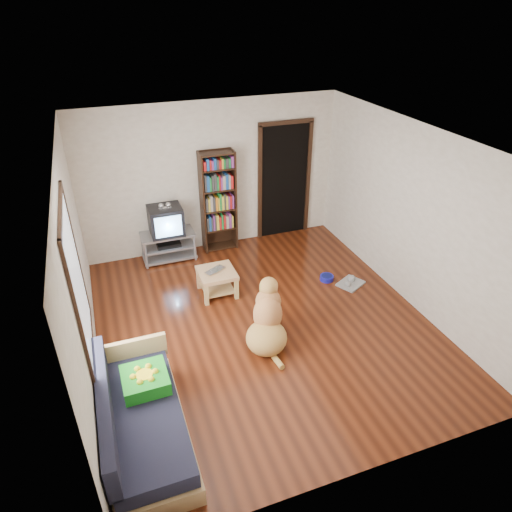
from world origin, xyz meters
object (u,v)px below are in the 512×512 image
object	(u,v)px
tv_stand	(169,245)
sofa	(140,422)
laptop	(217,272)
crt_tv	(166,220)
dog	(267,321)
green_cushion	(145,380)
dog_bowl	(327,278)
bookshelf	(218,196)
grey_rag	(351,284)
coffee_table	(217,278)

from	to	relation	value
tv_stand	sofa	world-z (taller)	sofa
laptop	crt_tv	size ratio (longest dim) A/B	0.56
laptop	dog	distance (m)	1.31
green_cushion	laptop	size ratio (longest dim) A/B	1.47
dog_bowl	sofa	size ratio (longest dim) A/B	0.12
green_cushion	tv_stand	world-z (taller)	green_cushion
bookshelf	grey_rag	bearing A→B (deg)	-49.72
green_cushion	sofa	xyz separation A→B (m)	(-0.12, -0.33, -0.24)
dog_bowl	bookshelf	world-z (taller)	bookshelf
laptop	tv_stand	distance (m)	1.44
dog_bowl	grey_rag	xyz separation A→B (m)	(0.30, -0.25, -0.03)
crt_tv	bookshelf	world-z (taller)	bookshelf
grey_rag	dog	distance (m)	1.94
tv_stand	coffee_table	xyz separation A→B (m)	(0.50, -1.31, 0.01)
laptop	sofa	size ratio (longest dim) A/B	0.18
laptop	tv_stand	xyz separation A→B (m)	(-0.50, 1.34, -0.14)
crt_tv	bookshelf	size ratio (longest dim) A/B	0.32
green_cushion	crt_tv	size ratio (longest dim) A/B	0.82
dog_bowl	sofa	distance (m)	3.85
grey_rag	crt_tv	world-z (taller)	crt_tv
green_cushion	tv_stand	size ratio (longest dim) A/B	0.53
sofa	tv_stand	bearing A→B (deg)	74.98
green_cushion	crt_tv	xyz separation A→B (m)	(0.85, 3.32, 0.24)
dog_bowl	sofa	world-z (taller)	sofa
grey_rag	dog	size ratio (longest dim) A/B	0.38
laptop	dog	world-z (taller)	dog
green_cushion	sofa	size ratio (longest dim) A/B	0.26
green_cushion	coffee_table	bearing A→B (deg)	54.85
green_cushion	crt_tv	bearing A→B (deg)	74.65
laptop	sofa	bearing A→B (deg)	-151.37
dog_bowl	grey_rag	size ratio (longest dim) A/B	0.55
tv_stand	coffee_table	distance (m)	1.41
grey_rag	coffee_table	bearing A→B (deg)	166.37
grey_rag	bookshelf	xyz separation A→B (m)	(-1.62, 1.91, 0.99)
green_cushion	grey_rag	world-z (taller)	green_cushion
dog	laptop	bearing A→B (deg)	104.25
tv_stand	dog	distance (m)	2.74
bookshelf	coffee_table	world-z (taller)	bookshelf
green_cushion	laptop	world-z (taller)	green_cushion
sofa	crt_tv	bearing A→B (deg)	75.07
dog_bowl	bookshelf	bearing A→B (deg)	128.46
tv_stand	crt_tv	size ratio (longest dim) A/B	1.55
dog_bowl	tv_stand	size ratio (longest dim) A/B	0.24
green_cushion	bookshelf	xyz separation A→B (m)	(1.80, 3.39, 0.50)
sofa	coffee_table	world-z (taller)	sofa
laptop	tv_stand	bearing A→B (deg)	81.71
green_cushion	sofa	bearing A→B (deg)	-111.61
dog_bowl	coffee_table	distance (m)	1.80
crt_tv	coffee_table	xyz separation A→B (m)	(0.50, -1.34, -0.46)
grey_rag	sofa	world-z (taller)	sofa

